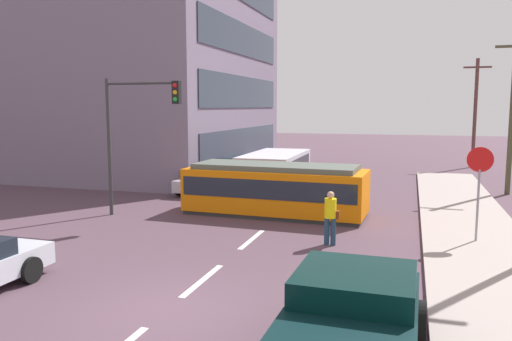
{
  "coord_description": "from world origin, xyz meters",
  "views": [
    {
      "loc": [
        4.75,
        -8.99,
        4.22
      ],
      "look_at": [
        -0.49,
        8.04,
        1.96
      ],
      "focal_mm": 35.44,
      "sensor_mm": 36.0,
      "label": 1
    }
  ],
  "objects_px": {
    "city_bus": "(275,169)",
    "utility_pole_mid": "(512,111)",
    "pickup_truck_parked": "(350,327)",
    "stop_sign": "(479,174)",
    "pedestrian_crossing": "(331,215)",
    "traffic_light_mast": "(136,120)",
    "parked_sedan_mid": "(205,180)",
    "utility_pole_far": "(475,111)",
    "streetcar_tram": "(275,188)",
    "parked_sedan_far": "(245,165)"
  },
  "relations": [
    {
      "from": "city_bus",
      "to": "parked_sedan_mid",
      "type": "xyz_separation_m",
      "value": [
        -3.16,
        -1.49,
        -0.47
      ]
    },
    {
      "from": "pedestrian_crossing",
      "to": "parked_sedan_far",
      "type": "bearing_deg",
      "value": 117.76
    },
    {
      "from": "city_bus",
      "to": "utility_pole_mid",
      "type": "xyz_separation_m",
      "value": [
        11.05,
        2.2,
        2.9
      ]
    },
    {
      "from": "parked_sedan_far",
      "to": "stop_sign",
      "type": "distance_m",
      "value": 17.52
    },
    {
      "from": "streetcar_tram",
      "to": "parked_sedan_far",
      "type": "height_order",
      "value": "streetcar_tram"
    },
    {
      "from": "utility_pole_far",
      "to": "traffic_light_mast",
      "type": "bearing_deg",
      "value": -123.79
    },
    {
      "from": "pickup_truck_parked",
      "to": "utility_pole_far",
      "type": "xyz_separation_m",
      "value": [
        4.98,
        30.48,
        3.13
      ]
    },
    {
      "from": "traffic_light_mast",
      "to": "utility_pole_far",
      "type": "bearing_deg",
      "value": 56.21
    },
    {
      "from": "city_bus",
      "to": "pedestrian_crossing",
      "type": "relative_size",
      "value": 3.55
    },
    {
      "from": "parked_sedan_far",
      "to": "utility_pole_mid",
      "type": "relative_size",
      "value": 0.55
    },
    {
      "from": "pedestrian_crossing",
      "to": "stop_sign",
      "type": "distance_m",
      "value": 4.64
    },
    {
      "from": "pedestrian_crossing",
      "to": "stop_sign",
      "type": "xyz_separation_m",
      "value": [
        4.28,
        1.31,
        1.25
      ]
    },
    {
      "from": "pedestrian_crossing",
      "to": "traffic_light_mast",
      "type": "xyz_separation_m",
      "value": [
        -7.7,
        1.86,
        2.77
      ]
    },
    {
      "from": "parked_sedan_far",
      "to": "traffic_light_mast",
      "type": "relative_size",
      "value": 0.8
    },
    {
      "from": "stop_sign",
      "to": "streetcar_tram",
      "type": "bearing_deg",
      "value": 160.2
    },
    {
      "from": "streetcar_tram",
      "to": "pedestrian_crossing",
      "type": "bearing_deg",
      "value": -54.3
    },
    {
      "from": "parked_sedan_far",
      "to": "utility_pole_mid",
      "type": "bearing_deg",
      "value": -10.75
    },
    {
      "from": "utility_pole_far",
      "to": "streetcar_tram",
      "type": "bearing_deg",
      "value": -115.67
    },
    {
      "from": "stop_sign",
      "to": "traffic_light_mast",
      "type": "bearing_deg",
      "value": 177.37
    },
    {
      "from": "parked_sedan_mid",
      "to": "parked_sedan_far",
      "type": "xyz_separation_m",
      "value": [
        -0.07,
        6.4,
        0.0
      ]
    },
    {
      "from": "city_bus",
      "to": "pickup_truck_parked",
      "type": "distance_m",
      "value": 17.73
    },
    {
      "from": "stop_sign",
      "to": "traffic_light_mast",
      "type": "height_order",
      "value": "traffic_light_mast"
    },
    {
      "from": "pedestrian_crossing",
      "to": "utility_pole_far",
      "type": "distance_m",
      "value": 24.06
    },
    {
      "from": "pickup_truck_parked",
      "to": "utility_pole_far",
      "type": "relative_size",
      "value": 0.67
    },
    {
      "from": "utility_pole_mid",
      "to": "parked_sedan_mid",
      "type": "bearing_deg",
      "value": -165.44
    },
    {
      "from": "pickup_truck_parked",
      "to": "parked_sedan_mid",
      "type": "distance_m",
      "value": 17.68
    },
    {
      "from": "pickup_truck_parked",
      "to": "stop_sign",
      "type": "relative_size",
      "value": 1.75
    },
    {
      "from": "pickup_truck_parked",
      "to": "utility_pole_mid",
      "type": "bearing_deg",
      "value": 74.28
    },
    {
      "from": "city_bus",
      "to": "streetcar_tram",
      "type": "bearing_deg",
      "value": -74.81
    },
    {
      "from": "city_bus",
      "to": "parked_sedan_mid",
      "type": "bearing_deg",
      "value": -154.74
    },
    {
      "from": "pickup_truck_parked",
      "to": "utility_pole_mid",
      "type": "xyz_separation_m",
      "value": [
        5.34,
        18.98,
        3.19
      ]
    },
    {
      "from": "city_bus",
      "to": "traffic_light_mast",
      "type": "xyz_separation_m",
      "value": [
        -3.46,
        -7.44,
        2.62
      ]
    },
    {
      "from": "stop_sign",
      "to": "utility_pole_far",
      "type": "distance_m",
      "value": 21.86
    },
    {
      "from": "streetcar_tram",
      "to": "utility_pole_far",
      "type": "distance_m",
      "value": 21.44
    },
    {
      "from": "pedestrian_crossing",
      "to": "utility_pole_far",
      "type": "height_order",
      "value": "utility_pole_far"
    },
    {
      "from": "city_bus",
      "to": "parked_sedan_mid",
      "type": "height_order",
      "value": "city_bus"
    },
    {
      "from": "pickup_truck_parked",
      "to": "parked_sedan_far",
      "type": "bearing_deg",
      "value": 112.4
    },
    {
      "from": "pickup_truck_parked",
      "to": "stop_sign",
      "type": "bearing_deg",
      "value": 72.26
    },
    {
      "from": "streetcar_tram",
      "to": "stop_sign",
      "type": "distance_m",
      "value": 7.57
    },
    {
      "from": "pickup_truck_parked",
      "to": "traffic_light_mast",
      "type": "height_order",
      "value": "traffic_light_mast"
    },
    {
      "from": "traffic_light_mast",
      "to": "utility_pole_far",
      "type": "xyz_separation_m",
      "value": [
        14.14,
        21.13,
        0.22
      ]
    },
    {
      "from": "streetcar_tram",
      "to": "traffic_light_mast",
      "type": "bearing_deg",
      "value": -158.11
    },
    {
      "from": "streetcar_tram",
      "to": "pickup_truck_parked",
      "type": "bearing_deg",
      "value": -69.55
    },
    {
      "from": "pickup_truck_parked",
      "to": "traffic_light_mast",
      "type": "xyz_separation_m",
      "value": [
        -9.16,
        9.35,
        2.91
      ]
    },
    {
      "from": "parked_sedan_far",
      "to": "stop_sign",
      "type": "relative_size",
      "value": 1.46
    },
    {
      "from": "traffic_light_mast",
      "to": "pedestrian_crossing",
      "type": "bearing_deg",
      "value": -13.58
    },
    {
      "from": "city_bus",
      "to": "utility_pole_mid",
      "type": "distance_m",
      "value": 11.63
    },
    {
      "from": "parked_sedan_mid",
      "to": "traffic_light_mast",
      "type": "bearing_deg",
      "value": -92.83
    },
    {
      "from": "streetcar_tram",
      "to": "traffic_light_mast",
      "type": "distance_m",
      "value": 5.96
    },
    {
      "from": "city_bus",
      "to": "stop_sign",
      "type": "relative_size",
      "value": 2.06
    }
  ]
}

